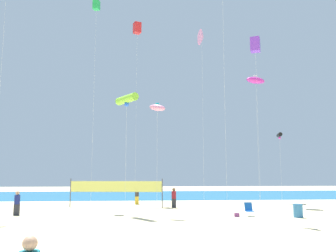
{
  "coord_description": "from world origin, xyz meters",
  "views": [
    {
      "loc": [
        -0.68,
        -17.69,
        2.83
      ],
      "look_at": [
        1.52,
        9.82,
        6.56
      ],
      "focal_mm": 37.58,
      "sensor_mm": 36.0,
      "label": 1
    }
  ],
  "objects_px": {
    "volleyball_net": "(116,188)",
    "kite_green_box": "(96,6)",
    "beach_handbag": "(237,215)",
    "kite_black_tube": "(279,135)",
    "beachgoer_navy_shirt": "(17,202)",
    "folding_beach_chair": "(249,209)",
    "beachgoer_charcoal_shirt": "(137,195)",
    "beachgoer_maroon_shirt": "(174,197)",
    "kite_red_box": "(137,28)",
    "kite_lime_tube": "(127,99)",
    "kite_magenta_inflatable": "(256,80)",
    "trash_barrel": "(298,211)",
    "kite_pink_inflatable": "(157,108)",
    "kite_violet_box": "(255,45)",
    "kite_pink_delta": "(202,37)"
  },
  "relations": [
    {
      "from": "kite_red_box",
      "to": "beachgoer_maroon_shirt",
      "type": "bearing_deg",
      "value": -62.16
    },
    {
      "from": "kite_green_box",
      "to": "kite_black_tube",
      "type": "height_order",
      "value": "kite_green_box"
    },
    {
      "from": "beachgoer_charcoal_shirt",
      "to": "kite_lime_tube",
      "type": "distance_m",
      "value": 10.81
    },
    {
      "from": "kite_magenta_inflatable",
      "to": "kite_pink_delta",
      "type": "bearing_deg",
      "value": -148.68
    },
    {
      "from": "beach_handbag",
      "to": "kite_black_tube",
      "type": "relative_size",
      "value": 0.05
    },
    {
      "from": "beach_handbag",
      "to": "kite_green_box",
      "type": "xyz_separation_m",
      "value": [
        -10.56,
        7.86,
        18.02
      ]
    },
    {
      "from": "beachgoer_charcoal_shirt",
      "to": "kite_pink_inflatable",
      "type": "xyz_separation_m",
      "value": [
        1.43,
        -8.68,
        6.6
      ]
    },
    {
      "from": "beachgoer_charcoal_shirt",
      "to": "volleyball_net",
      "type": "xyz_separation_m",
      "value": [
        -1.74,
        -2.74,
        0.79
      ]
    },
    {
      "from": "kite_lime_tube",
      "to": "kite_green_box",
      "type": "bearing_deg",
      "value": 118.68
    },
    {
      "from": "beachgoer_navy_shirt",
      "to": "folding_beach_chair",
      "type": "relative_size",
      "value": 1.85
    },
    {
      "from": "beachgoer_navy_shirt",
      "to": "beach_handbag",
      "type": "xyz_separation_m",
      "value": [
        14.76,
        -2.07,
        -0.75
      ]
    },
    {
      "from": "beachgoer_navy_shirt",
      "to": "folding_beach_chair",
      "type": "height_order",
      "value": "beachgoer_navy_shirt"
    },
    {
      "from": "beach_handbag",
      "to": "kite_magenta_inflatable",
      "type": "xyz_separation_m",
      "value": [
        6.29,
        13.74,
        12.92
      ]
    },
    {
      "from": "kite_red_box",
      "to": "beach_handbag",
      "type": "bearing_deg",
      "value": -61.73
    },
    {
      "from": "volleyball_net",
      "to": "beachgoer_navy_shirt",
      "type": "bearing_deg",
      "value": -140.97
    },
    {
      "from": "kite_lime_tube",
      "to": "kite_violet_box",
      "type": "xyz_separation_m",
      "value": [
        12.32,
        7.4,
        7.31
      ]
    },
    {
      "from": "trash_barrel",
      "to": "beach_handbag",
      "type": "relative_size",
      "value": 2.77
    },
    {
      "from": "beach_handbag",
      "to": "kite_black_tube",
      "type": "height_order",
      "value": "kite_black_tube"
    },
    {
      "from": "beach_handbag",
      "to": "beachgoer_charcoal_shirt",
      "type": "bearing_deg",
      "value": 123.6
    },
    {
      "from": "kite_red_box",
      "to": "kite_pink_inflatable",
      "type": "relative_size",
      "value": 2.41
    },
    {
      "from": "beachgoer_charcoal_shirt",
      "to": "folding_beach_chair",
      "type": "xyz_separation_m",
      "value": [
        7.6,
        -9.55,
        -0.38
      ]
    },
    {
      "from": "beachgoer_navy_shirt",
      "to": "kite_black_tube",
      "type": "height_order",
      "value": "kite_black_tube"
    },
    {
      "from": "beach_handbag",
      "to": "kite_lime_tube",
      "type": "distance_m",
      "value": 11.15
    },
    {
      "from": "trash_barrel",
      "to": "kite_pink_delta",
      "type": "xyz_separation_m",
      "value": [
        -4.31,
        10.27,
        15.74
      ]
    },
    {
      "from": "folding_beach_chair",
      "to": "volleyball_net",
      "type": "bearing_deg",
      "value": 152.8
    },
    {
      "from": "kite_pink_delta",
      "to": "kite_green_box",
      "type": "bearing_deg",
      "value": -169.94
    },
    {
      "from": "kite_green_box",
      "to": "kite_pink_inflatable",
      "type": "height_order",
      "value": "kite_green_box"
    },
    {
      "from": "beachgoer_navy_shirt",
      "to": "beach_handbag",
      "type": "relative_size",
      "value": 5.23
    },
    {
      "from": "kite_black_tube",
      "to": "kite_violet_box",
      "type": "relative_size",
      "value": 0.42
    },
    {
      "from": "beachgoer_charcoal_shirt",
      "to": "beach_handbag",
      "type": "bearing_deg",
      "value": 111.1
    },
    {
      "from": "trash_barrel",
      "to": "kite_violet_box",
      "type": "xyz_separation_m",
      "value": [
        1.02,
        10.1,
        15.07
      ]
    },
    {
      "from": "kite_magenta_inflatable",
      "to": "kite_pink_inflatable",
      "type": "xyz_separation_m",
      "value": [
        -11.49,
        -12.44,
        -5.59
      ]
    },
    {
      "from": "kite_pink_delta",
      "to": "kite_green_box",
      "type": "relative_size",
      "value": 0.91
    },
    {
      "from": "beachgoer_charcoal_shirt",
      "to": "kite_green_box",
      "type": "relative_size",
      "value": 0.08
    },
    {
      "from": "beachgoer_maroon_shirt",
      "to": "trash_barrel",
      "type": "distance_m",
      "value": 10.26
    },
    {
      "from": "folding_beach_chair",
      "to": "kite_red_box",
      "type": "bearing_deg",
      "value": 131.32
    },
    {
      "from": "beachgoer_maroon_shirt",
      "to": "kite_red_box",
      "type": "height_order",
      "value": "kite_red_box"
    },
    {
      "from": "trash_barrel",
      "to": "kite_pink_delta",
      "type": "bearing_deg",
      "value": 112.76
    },
    {
      "from": "beachgoer_maroon_shirt",
      "to": "kite_magenta_inflatable",
      "type": "bearing_deg",
      "value": -26.47
    },
    {
      "from": "kite_red_box",
      "to": "kite_green_box",
      "type": "xyz_separation_m",
      "value": [
        -3.72,
        -4.85,
        -0.05
      ]
    },
    {
      "from": "kite_magenta_inflatable",
      "to": "kite_black_tube",
      "type": "relative_size",
      "value": 1.98
    },
    {
      "from": "kite_green_box",
      "to": "beachgoer_maroon_shirt",
      "type": "bearing_deg",
      "value": -11.28
    },
    {
      "from": "volleyball_net",
      "to": "kite_green_box",
      "type": "bearing_deg",
      "value": 164.1
    },
    {
      "from": "kite_red_box",
      "to": "kite_magenta_inflatable",
      "type": "relative_size",
      "value": 1.38
    },
    {
      "from": "kite_red_box",
      "to": "kite_black_tube",
      "type": "distance_m",
      "value": 18.59
    },
    {
      "from": "kite_green_box",
      "to": "folding_beach_chair",
      "type": "bearing_deg",
      "value": -32.84
    },
    {
      "from": "kite_black_tube",
      "to": "kite_violet_box",
      "type": "xyz_separation_m",
      "value": [
        -2.72,
        -1.54,
        8.85
      ]
    },
    {
      "from": "beachgoer_navy_shirt",
      "to": "kite_pink_inflatable",
      "type": "distance_m",
      "value": 11.62
    },
    {
      "from": "beachgoer_maroon_shirt",
      "to": "kite_black_tube",
      "type": "distance_m",
      "value": 13.39
    },
    {
      "from": "beachgoer_charcoal_shirt",
      "to": "folding_beach_chair",
      "type": "bearing_deg",
      "value": 115.99
    }
  ]
}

